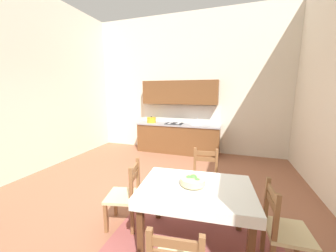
% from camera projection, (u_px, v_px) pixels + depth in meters
% --- Properties ---
extents(ground_plane, '(6.45, 6.62, 0.10)m').
position_uv_depth(ground_plane, '(147.00, 200.00, 3.39)').
color(ground_plane, '#935B42').
extents(wall_back, '(6.45, 0.12, 4.16)m').
position_uv_depth(wall_back, '(187.00, 85.00, 5.88)').
color(wall_back, silver).
rests_on(wall_back, ground_plane).
extents(wall_left, '(0.12, 6.62, 4.16)m').
position_uv_depth(wall_left, '(14.00, 81.00, 3.93)').
color(wall_left, silver).
rests_on(wall_left, ground_plane).
extents(area_rug, '(2.10, 1.60, 0.01)m').
position_uv_depth(area_rug, '(193.00, 248.00, 2.29)').
color(area_rug, '#924A47').
rests_on(area_rug, ground_plane).
extents(kitchen_cabinetry, '(2.53, 0.63, 2.20)m').
position_uv_depth(kitchen_cabinetry, '(178.00, 125.00, 5.84)').
color(kitchen_cabinetry, brown).
rests_on(kitchen_cabinetry, ground_plane).
extents(dining_table, '(1.41, 1.02, 0.75)m').
position_uv_depth(dining_table, '(196.00, 197.00, 2.28)').
color(dining_table, '#56331C').
rests_on(dining_table, ground_plane).
extents(dining_chair_tv_side, '(0.50, 0.50, 0.93)m').
position_uv_depth(dining_chair_tv_side, '(126.00, 195.00, 2.63)').
color(dining_chair_tv_side, '#D1BC89').
rests_on(dining_chair_tv_side, ground_plane).
extents(dining_chair_window_side, '(0.45, 0.45, 0.93)m').
position_uv_depth(dining_chair_window_side, '(284.00, 230.00, 1.97)').
color(dining_chair_window_side, '#D1BC89').
rests_on(dining_chair_window_side, ground_plane).
extents(dining_chair_kitchen_side, '(0.47, 0.47, 0.93)m').
position_uv_depth(dining_chair_kitchen_side, '(205.00, 179.00, 3.12)').
color(dining_chair_kitchen_side, '#D1BC89').
rests_on(dining_chair_kitchen_side, ground_plane).
extents(fruit_bowl, '(0.30, 0.30, 0.12)m').
position_uv_depth(fruit_bowl, '(193.00, 181.00, 2.27)').
color(fruit_bowl, beige).
rests_on(fruit_bowl, dining_table).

